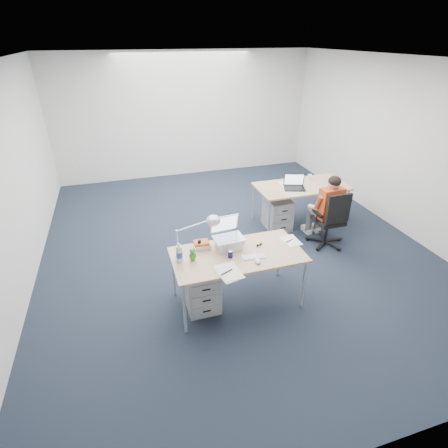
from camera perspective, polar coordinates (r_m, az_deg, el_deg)
The scene contains 24 objects.
floor at distance 5.87m, azimuth 1.32°, elevation -3.07°, with size 7.00×7.00×0.00m, color black.
room at distance 5.18m, azimuth 1.53°, elevation 13.27°, with size 6.02×7.02×2.80m.
desk_near at distance 4.29m, azimuth 2.22°, elevation -5.40°, with size 1.60×0.80×0.73m.
desk_far at distance 6.36m, azimuth 12.48°, elevation 5.76°, with size 1.60×0.80×0.73m.
office_chair at distance 5.94m, azimuth 16.61°, elevation -0.91°, with size 0.62×0.62×0.97m.
seated_person at distance 5.92m, azimuth 16.12°, elevation 2.50°, with size 0.38×0.66×1.18m.
drawer_pedestal_near at distance 4.47m, azimuth -3.72°, elevation -10.37°, with size 0.40×0.50×0.55m, color #9FA3A4.
drawer_pedestal_far at distance 6.29m, azimuth 8.73°, elevation 1.72°, with size 0.40×0.50×0.55m, color #9FA3A4.
silver_laptop at distance 4.27m, azimuth 0.79°, elevation -1.75°, with size 0.36×0.29×0.39m, color silver, non-canonical shape.
wireless_keyboard at distance 4.22m, azimuth 4.80°, elevation -5.33°, with size 0.27×0.11×0.01m, color white.
computer_mouse at distance 4.12m, azimuth 5.54°, elevation -6.05°, with size 0.07×0.11×0.04m, color white.
headphones at distance 4.50m, azimuth 1.84°, elevation -2.61°, with size 0.24×0.18×0.04m, color black, non-canonical shape.
can_koozie at distance 4.17m, azimuth 1.03°, elevation -4.93°, with size 0.06×0.06×0.10m, color #13173C.
water_bottle at distance 4.10m, azimuth -7.33°, elevation -4.66°, with size 0.08×0.08×0.24m, color silver.
bear_figurine at distance 4.12m, azimuth -5.14°, elevation -4.98°, with size 0.09×0.06×0.16m, color #237C21, non-canonical shape.
book_stack at distance 4.36m, azimuth -3.65°, elevation -3.40°, with size 0.20×0.15×0.09m, color silver.
cordless_phone at distance 4.32m, azimuth -4.04°, elevation -3.41°, with size 0.04×0.02×0.13m, color black.
papers_left at distance 3.94m, azimuth 0.75°, elevation -7.94°, with size 0.24×0.34×0.01m, color #E4E785.
papers_right at distance 4.59m, azimuth 10.83°, elevation -2.75°, with size 0.19×0.27×0.01m, color #E4E785.
sunglasses at distance 4.44m, azimuth 5.77°, elevation -3.43°, with size 0.09×0.04×0.02m, color black, non-canonical shape.
desk_lamp at distance 4.06m, azimuth -5.34°, elevation -2.31°, with size 0.49×0.18×0.55m, color silver, non-canonical shape.
dark_laptop at distance 6.14m, azimuth 11.51°, elevation 6.75°, with size 0.35×0.34×0.26m, color black, non-canonical shape.
far_cup at distance 6.63m, azimuth 13.81°, elevation 7.44°, with size 0.07×0.07×0.10m, color white.
far_papers at distance 6.32m, azimuth 10.19°, elevation 6.32°, with size 0.22×0.32×0.01m, color white.
Camera 1 is at (-1.60, -4.73, 3.08)m, focal length 28.00 mm.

